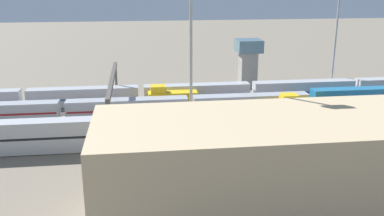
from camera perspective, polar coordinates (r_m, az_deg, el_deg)
The scene contains 18 objects.
ground_plane at distance 82.24m, azimuth 0.17°, elevation -1.59°, with size 400.00×400.00×0.00m, color #756B5B.
track_bed_0 at distance 94.07m, azimuth -0.84°, elevation 0.83°, with size 140.00×2.80×0.12m, color #3D3833.
track_bed_1 at distance 89.31m, azimuth -0.46°, elevation -0.05°, with size 140.00×2.80×0.12m, color #3D3833.
track_bed_2 at distance 84.58m, azimuth -0.05°, elevation -1.02°, with size 140.00×2.80×0.12m, color #3D3833.
track_bed_3 at distance 79.87m, azimuth 0.41°, elevation -2.11°, with size 140.00×2.80×0.12m, color #4C443D.
track_bed_4 at distance 75.21m, azimuth 0.93°, elevation -3.34°, with size 140.00×2.80×0.12m, color #4C443D.
track_bed_5 at distance 70.59m, azimuth 1.52°, elevation -4.73°, with size 140.00×2.80×0.12m, color #3D3833.
train_on_track_1 at distance 88.38m, azimuth -2.73°, elevation 1.17°, with size 10.00×3.00×5.00m.
train_on_track_4 at distance 79.32m, azimuth 14.36°, elevation -1.32°, with size 47.20×3.06×3.80m.
train_on_track_2 at distance 83.71m, azimuth -1.70°, elevation 0.23°, with size 90.60×3.06×4.40m.
train_on_track_0 at distance 93.86m, azimuth 0.66°, elevation 2.02°, with size 119.80×3.06×3.80m.
train_on_track_3 at distance 84.39m, azimuth 14.35°, elevation -0.11°, with size 10.00×3.00×5.00m.
train_on_track_5 at distance 69.86m, azimuth 2.39°, elevation -2.74°, with size 119.80×3.06×5.00m.
light_mast_0 at distance 104.65m, azimuth 18.67°, elevation 10.87°, with size 2.80×0.70×26.03m.
light_mast_1 at distance 62.45m, azimuth -0.14°, elevation 11.32°, with size 2.80×0.70×32.13m.
signal_gantry at distance 79.63m, azimuth -10.49°, elevation 3.16°, with size 0.70×30.00×8.80m.
maintenance_shed at distance 49.93m, azimuth 12.69°, elevation -7.52°, with size 43.13×15.30×11.52m, color tan.
control_tower at distance 107.18m, azimuth 7.44°, elevation 6.43°, with size 6.00×6.00×11.70m.
Camera 1 is at (10.35, 77.33, 25.99)m, focal length 40.31 mm.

